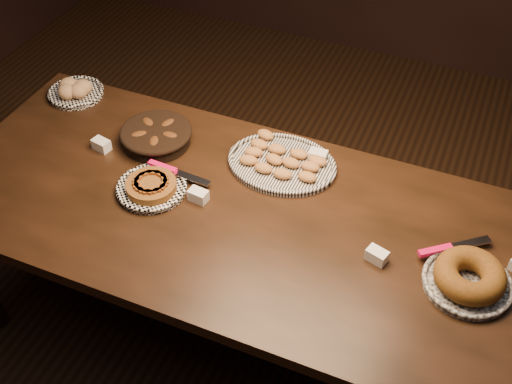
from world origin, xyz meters
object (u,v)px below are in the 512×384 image
at_px(madeleine_platter, 281,162).
at_px(bundt_cake_plate, 469,278).
at_px(buffet_table, 255,230).
at_px(apple_tart_plate, 152,187).

distance_m(madeleine_platter, bundt_cake_plate, 0.83).
height_order(madeleine_platter, bundt_cake_plate, bundt_cake_plate).
xyz_separation_m(buffet_table, madeleine_platter, (-0.01, 0.29, 0.09)).
relative_size(buffet_table, apple_tart_plate, 7.35).
xyz_separation_m(madeleine_platter, bundt_cake_plate, (0.76, -0.31, 0.02)).
bearing_deg(madeleine_platter, apple_tart_plate, -146.65).
bearing_deg(madeleine_platter, bundt_cake_plate, -28.30).
xyz_separation_m(buffet_table, bundt_cake_plate, (0.75, -0.02, 0.11)).
xyz_separation_m(buffet_table, apple_tart_plate, (-0.40, -0.03, 0.09)).
relative_size(apple_tart_plate, bundt_cake_plate, 0.88).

